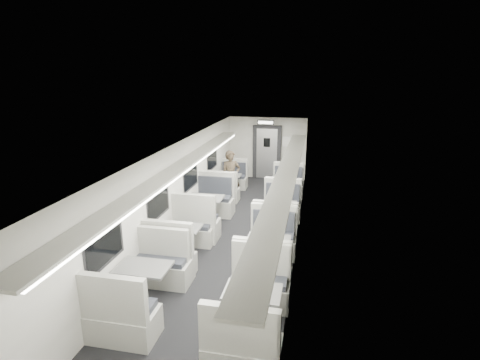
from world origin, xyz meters
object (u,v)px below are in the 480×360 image
at_px(booth_left_b, 205,211).
at_px(vestibule_door, 267,153).
at_px(booth_right_a, 286,192).
at_px(booth_right_b, 279,217).
at_px(booth_left_c, 182,242).
at_px(booth_left_d, 145,286).
at_px(booth_right_d, 252,311).
at_px(passenger, 231,177).
at_px(booth_left_a, 229,184).
at_px(exit_sign, 266,122).
at_px(booth_right_c, 268,255).

distance_m(booth_left_b, vestibule_door, 5.17).
xyz_separation_m(booth_right_a, booth_right_b, (0.00, -2.15, 0.01)).
relative_size(booth_left_c, booth_left_d, 0.94).
height_order(booth_right_d, passenger, passenger).
bearing_deg(booth_right_d, booth_left_c, 132.24).
height_order(booth_right_b, vestibule_door, vestibule_door).
height_order(booth_left_d, booth_right_b, booth_left_d).
bearing_deg(booth_left_b, booth_left_a, 90.00).
bearing_deg(booth_right_a, exit_sign, 113.31).
distance_m(booth_left_c, vestibule_door, 7.02).
xyz_separation_m(booth_left_c, booth_right_a, (2.00, 4.11, -0.01)).
bearing_deg(booth_right_b, exit_sign, 102.60).
xyz_separation_m(booth_left_b, passenger, (0.26, 2.01, 0.43)).
bearing_deg(booth_left_d, booth_right_a, 71.56).
bearing_deg(booth_right_d, exit_sign, 96.61).
bearing_deg(booth_left_c, booth_left_a, 90.00).
bearing_deg(passenger, booth_right_b, -72.80).
height_order(booth_left_a, booth_left_b, booth_left_b).
distance_m(booth_left_a, booth_left_d, 6.58).
bearing_deg(vestibule_door, booth_right_c, -82.07).
distance_m(booth_right_b, booth_right_d, 4.16).
height_order(booth_left_c, booth_right_b, booth_right_b).
relative_size(booth_left_b, booth_right_c, 1.08).
xyz_separation_m(booth_right_d, passenger, (-1.74, 6.09, 0.45)).
bearing_deg(passenger, booth_right_d, -98.89).
height_order(booth_left_c, booth_right_a, booth_left_c).
distance_m(booth_left_d, passenger, 5.80).
bearing_deg(booth_right_a, booth_left_c, -115.94).
bearing_deg(passenger, exit_sign, 48.82).
distance_m(booth_right_c, vestibule_door, 7.28).
bearing_deg(vestibule_door, booth_right_d, -83.74).
bearing_deg(booth_left_c, passenger, 86.24).
xyz_separation_m(booth_left_b, vestibule_door, (1.00, 5.04, 0.62)).
bearing_deg(exit_sign, booth_right_d, -83.39).
relative_size(booth_left_c, booth_right_a, 1.02).
relative_size(booth_right_c, passenger, 1.28).
bearing_deg(booth_left_c, vestibule_door, 81.78).
xyz_separation_m(booth_right_a, passenger, (-1.74, -0.22, 0.47)).
bearing_deg(booth_left_b, booth_left_d, -90.00).
xyz_separation_m(booth_left_b, booth_left_d, (0.00, -3.77, -0.01)).
distance_m(booth_left_d, exit_sign, 8.58).
relative_size(booth_left_c, booth_right_d, 0.98).
bearing_deg(passenger, booth_right_a, -17.63).
relative_size(booth_left_b, exit_sign, 3.78).
distance_m(booth_right_c, exit_sign, 7.02).
bearing_deg(booth_right_b, booth_left_c, -135.61).
xyz_separation_m(booth_right_b, booth_right_d, (0.00, -4.16, 0.01)).
distance_m(booth_left_a, booth_right_a, 2.08).
bearing_deg(exit_sign, booth_left_c, -98.84).
relative_size(booth_left_d, booth_right_a, 1.08).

